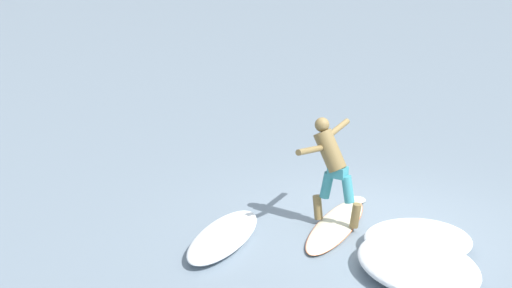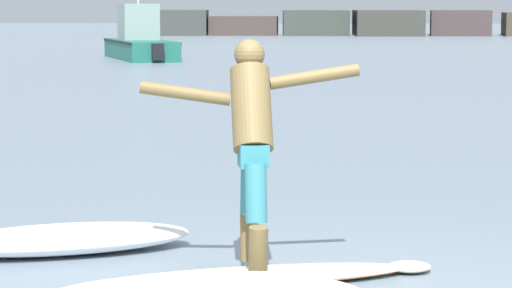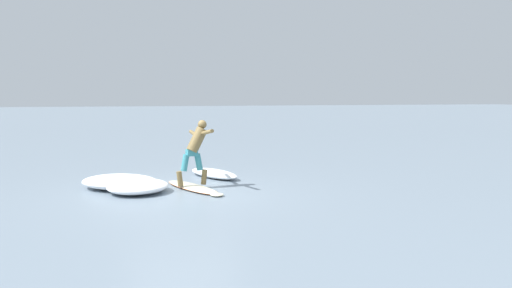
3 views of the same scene
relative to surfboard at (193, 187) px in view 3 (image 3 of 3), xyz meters
The scene contains 6 objects.
ground_plane 0.55m from the surfboard, 35.50° to the right, with size 200.00×200.00×0.00m, color gray.
surfboard is the anchor object (origin of this frame).
surfer 0.99m from the surfboard, 122.16° to the left, with size 1.55×0.83×1.61m.
wave_foam_at_tail 1.33m from the surfboard, 85.86° to the right, with size 2.04×2.01×0.30m.
wave_foam_at_nose 1.83m from the surfboard, 109.77° to the right, with size 2.21×2.37×0.33m.
wave_foam_beside 1.79m from the surfboard, 151.40° to the left, with size 2.12×1.41×0.22m.
Camera 3 is at (11.52, -1.71, 2.27)m, focal length 35.00 mm.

